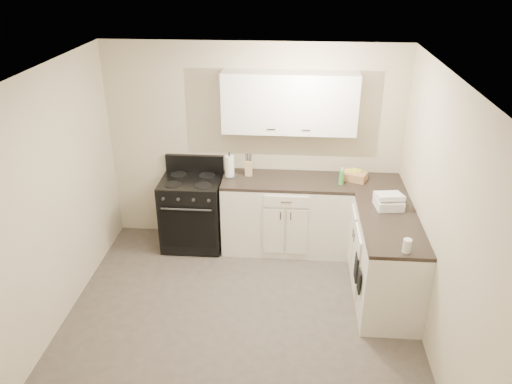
# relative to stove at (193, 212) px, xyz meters

# --- Properties ---
(floor) EXTENTS (3.60, 3.60, 0.00)m
(floor) POSITION_rel_stove_xyz_m (0.74, -1.48, -0.46)
(floor) COLOR #473F38
(floor) RESTS_ON ground
(ceiling) EXTENTS (3.60, 3.60, 0.00)m
(ceiling) POSITION_rel_stove_xyz_m (0.74, -1.48, 2.04)
(ceiling) COLOR white
(ceiling) RESTS_ON wall_back
(wall_back) EXTENTS (3.60, 0.00, 3.60)m
(wall_back) POSITION_rel_stove_xyz_m (0.74, 0.32, 0.79)
(wall_back) COLOR beige
(wall_back) RESTS_ON ground
(wall_right) EXTENTS (0.00, 3.60, 3.60)m
(wall_right) POSITION_rel_stove_xyz_m (2.54, -1.48, 0.79)
(wall_right) COLOR beige
(wall_right) RESTS_ON ground
(wall_left) EXTENTS (0.00, 3.60, 3.60)m
(wall_left) POSITION_rel_stove_xyz_m (-1.06, -1.48, 0.79)
(wall_left) COLOR beige
(wall_left) RESTS_ON ground
(wall_front) EXTENTS (3.60, 0.00, 3.60)m
(wall_front) POSITION_rel_stove_xyz_m (0.74, -3.28, 0.79)
(wall_front) COLOR beige
(wall_front) RESTS_ON ground
(base_cabinets_back) EXTENTS (1.55, 0.60, 0.90)m
(base_cabinets_back) POSITION_rel_stove_xyz_m (1.17, 0.02, -0.01)
(base_cabinets_back) COLOR white
(base_cabinets_back) RESTS_ON floor
(base_cabinets_right) EXTENTS (0.60, 1.90, 0.90)m
(base_cabinets_right) POSITION_rel_stove_xyz_m (2.24, -0.63, -0.01)
(base_cabinets_right) COLOR white
(base_cabinets_right) RESTS_ON floor
(countertop_back) EXTENTS (1.55, 0.60, 0.04)m
(countertop_back) POSITION_rel_stove_xyz_m (1.17, 0.02, 0.46)
(countertop_back) COLOR black
(countertop_back) RESTS_ON base_cabinets_back
(countertop_right) EXTENTS (0.60, 1.90, 0.04)m
(countertop_right) POSITION_rel_stove_xyz_m (2.24, -0.63, 0.46)
(countertop_right) COLOR black
(countertop_right) RESTS_ON base_cabinets_right
(upper_cabinets) EXTENTS (1.55, 0.30, 0.70)m
(upper_cabinets) POSITION_rel_stove_xyz_m (1.17, 0.18, 1.38)
(upper_cabinets) COLOR white
(upper_cabinets) RESTS_ON wall_back
(stove) EXTENTS (0.73, 0.63, 0.89)m
(stove) POSITION_rel_stove_xyz_m (0.00, 0.00, 0.00)
(stove) COLOR black
(stove) RESTS_ON floor
(knife_block) EXTENTS (0.09, 0.08, 0.19)m
(knife_block) POSITION_rel_stove_xyz_m (0.70, 0.12, 0.57)
(knife_block) COLOR tan
(knife_block) RESTS_ON countertop_back
(paper_towel) EXTENTS (0.14, 0.14, 0.26)m
(paper_towel) POSITION_rel_stove_xyz_m (0.47, 0.06, 0.61)
(paper_towel) COLOR white
(paper_towel) RESTS_ON countertop_back
(soap_bottle) EXTENTS (0.07, 0.07, 0.17)m
(soap_bottle) POSITION_rel_stove_xyz_m (1.80, -0.05, 0.57)
(soap_bottle) COLOR green
(soap_bottle) RESTS_ON countertop_back
(wicker_basket) EXTENTS (0.35, 0.30, 0.10)m
(wicker_basket) POSITION_rel_stove_xyz_m (1.96, 0.09, 0.53)
(wicker_basket) COLOR #AB7E50
(wicker_basket) RESTS_ON countertop_right
(countertop_grill) EXTENTS (0.31, 0.29, 0.10)m
(countertop_grill) POSITION_rel_stove_xyz_m (2.26, -0.60, 0.53)
(countertop_grill) COLOR white
(countertop_grill) RESTS_ON countertop_right
(glass_jar) EXTENTS (0.09, 0.09, 0.13)m
(glass_jar) POSITION_rel_stove_xyz_m (2.29, -1.48, 0.55)
(glass_jar) COLOR silver
(glass_jar) RESTS_ON countertop_right
(oven_mitt_near) EXTENTS (0.02, 0.14, 0.24)m
(oven_mitt_near) POSITION_rel_stove_xyz_m (1.92, -1.32, 0.02)
(oven_mitt_near) COLOR black
(oven_mitt_near) RESTS_ON base_cabinets_right
(oven_mitt_far) EXTENTS (0.02, 0.17, 0.29)m
(oven_mitt_far) POSITION_rel_stove_xyz_m (1.92, -1.07, 0.01)
(oven_mitt_far) COLOR black
(oven_mitt_far) RESTS_ON base_cabinets_right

